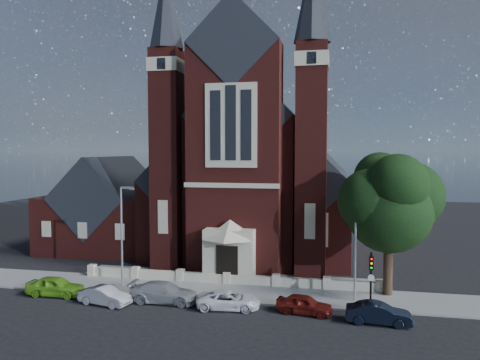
{
  "coord_description": "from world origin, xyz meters",
  "views": [
    {
      "loc": [
        8.45,
        -30.05,
        10.95
      ],
      "look_at": [
        -0.04,
        12.0,
        8.2
      ],
      "focal_mm": 35.0,
      "sensor_mm": 36.0,
      "label": 1
    }
  ],
  "objects_px": {
    "street_lamp_right": "(357,239)",
    "car_silver_b": "(164,292)",
    "parish_hall": "(111,212)",
    "car_white_suv": "(229,300)",
    "street_lamp_left": "(123,231)",
    "car_silver_a": "(105,296)",
    "church": "(259,174)",
    "car_dark_red": "(304,304)",
    "car_lime_van": "(55,286)",
    "car_navy": "(379,313)",
    "street_tree": "(391,204)",
    "traffic_signal": "(371,273)"
  },
  "relations": [
    {
      "from": "street_lamp_right",
      "to": "car_silver_b",
      "type": "distance_m",
      "value": 14.35
    },
    {
      "from": "parish_hall",
      "to": "car_white_suv",
      "type": "distance_m",
      "value": 24.71
    },
    {
      "from": "street_lamp_left",
      "to": "car_silver_a",
      "type": "height_order",
      "value": "street_lamp_left"
    },
    {
      "from": "church",
      "to": "car_dark_red",
      "type": "xyz_separation_m",
      "value": [
        6.6,
        -22.08,
        -7.54
      ]
    },
    {
      "from": "car_silver_b",
      "to": "car_white_suv",
      "type": "height_order",
      "value": "car_silver_b"
    },
    {
      "from": "street_lamp_left",
      "to": "car_white_suv",
      "type": "distance_m",
      "value": 10.63
    },
    {
      "from": "church",
      "to": "street_lamp_left",
      "type": "xyz_separation_m",
      "value": [
        -7.91,
        -18.94,
        -3.59
      ]
    },
    {
      "from": "church",
      "to": "street_lamp_left",
      "type": "bearing_deg",
      "value": -112.66
    },
    {
      "from": "church",
      "to": "car_silver_a",
      "type": "distance_m",
      "value": 25.34
    },
    {
      "from": "car_lime_van",
      "to": "car_navy",
      "type": "height_order",
      "value": "car_lime_van"
    },
    {
      "from": "car_silver_a",
      "to": "car_navy",
      "type": "distance_m",
      "value": 18.69
    },
    {
      "from": "street_lamp_left",
      "to": "street_lamp_right",
      "type": "bearing_deg",
      "value": 0.0
    },
    {
      "from": "car_silver_a",
      "to": "car_white_suv",
      "type": "xyz_separation_m",
      "value": [
        8.8,
        0.9,
        -0.03
      ]
    },
    {
      "from": "street_lamp_left",
      "to": "car_navy",
      "type": "distance_m",
      "value": 20.03
    },
    {
      "from": "street_lamp_right",
      "to": "car_dark_red",
      "type": "bearing_deg",
      "value": -138.03
    },
    {
      "from": "church",
      "to": "car_white_suv",
      "type": "bearing_deg",
      "value": -86.34
    },
    {
      "from": "car_dark_red",
      "to": "car_navy",
      "type": "height_order",
      "value": "car_navy"
    },
    {
      "from": "car_dark_red",
      "to": "parish_hall",
      "type": "bearing_deg",
      "value": 62.2
    },
    {
      "from": "street_lamp_left",
      "to": "car_silver_b",
      "type": "distance_m",
      "value": 6.54
    },
    {
      "from": "church",
      "to": "car_lime_van",
      "type": "distance_m",
      "value": 26.05
    },
    {
      "from": "street_tree",
      "to": "traffic_signal",
      "type": "bearing_deg",
      "value": -115.95
    },
    {
      "from": "street_tree",
      "to": "car_navy",
      "type": "height_order",
      "value": "street_tree"
    },
    {
      "from": "traffic_signal",
      "to": "car_white_suv",
      "type": "height_order",
      "value": "traffic_signal"
    },
    {
      "from": "street_lamp_left",
      "to": "car_navy",
      "type": "xyz_separation_m",
      "value": [
        19.22,
        -4.05,
        -3.93
      ]
    },
    {
      "from": "church",
      "to": "parish_hall",
      "type": "bearing_deg",
      "value": -162.84
    },
    {
      "from": "street_lamp_left",
      "to": "car_silver_b",
      "type": "height_order",
      "value": "street_lamp_left"
    },
    {
      "from": "church",
      "to": "traffic_signal",
      "type": "bearing_deg",
      "value": -61.8
    },
    {
      "from": "car_silver_b",
      "to": "car_dark_red",
      "type": "xyz_separation_m",
      "value": [
        10.04,
        -0.36,
        -0.09
      ]
    },
    {
      "from": "parish_hall",
      "to": "car_silver_a",
      "type": "distance_m",
      "value": 20.32
    },
    {
      "from": "street_lamp_right",
      "to": "car_silver_b",
      "type": "relative_size",
      "value": 1.62
    },
    {
      "from": "church",
      "to": "car_silver_b",
      "type": "distance_m",
      "value": 23.23
    },
    {
      "from": "traffic_signal",
      "to": "street_lamp_right",
      "type": "bearing_deg",
      "value": 120.01
    },
    {
      "from": "church",
      "to": "parish_hall",
      "type": "distance_m",
      "value": 17.26
    },
    {
      "from": "parish_hall",
      "to": "car_lime_van",
      "type": "height_order",
      "value": "parish_hall"
    },
    {
      "from": "street_lamp_right",
      "to": "car_white_suv",
      "type": "relative_size",
      "value": 1.84
    },
    {
      "from": "parish_hall",
      "to": "car_lime_van",
      "type": "distance_m",
      "value": 17.72
    },
    {
      "from": "street_lamp_right",
      "to": "car_silver_b",
      "type": "bearing_deg",
      "value": -168.37
    },
    {
      "from": "street_lamp_left",
      "to": "car_dark_red",
      "type": "bearing_deg",
      "value": -12.21
    },
    {
      "from": "car_silver_b",
      "to": "car_dark_red",
      "type": "height_order",
      "value": "car_silver_b"
    },
    {
      "from": "car_silver_a",
      "to": "car_dark_red",
      "type": "height_order",
      "value": "car_dark_red"
    },
    {
      "from": "car_dark_red",
      "to": "car_white_suv",
      "type": "bearing_deg",
      "value": 99.95
    },
    {
      "from": "parish_hall",
      "to": "traffic_signal",
      "type": "bearing_deg",
      "value": -29.98
    },
    {
      "from": "street_lamp_left",
      "to": "car_silver_a",
      "type": "xyz_separation_m",
      "value": [
        0.53,
        -4.09,
        -3.96
      ]
    },
    {
      "from": "car_white_suv",
      "to": "church",
      "type": "bearing_deg",
      "value": -2.3
    },
    {
      "from": "car_lime_van",
      "to": "street_lamp_left",
      "type": "bearing_deg",
      "value": -55.5
    },
    {
      "from": "street_tree",
      "to": "car_lime_van",
      "type": "bearing_deg",
      "value": -169.28
    },
    {
      "from": "street_lamp_right",
      "to": "car_silver_a",
      "type": "bearing_deg",
      "value": -166.83
    },
    {
      "from": "church",
      "to": "car_navy",
      "type": "height_order",
      "value": "church"
    },
    {
      "from": "street_lamp_left",
      "to": "car_silver_b",
      "type": "bearing_deg",
      "value": -31.92
    },
    {
      "from": "street_lamp_right",
      "to": "traffic_signal",
      "type": "relative_size",
      "value": 2.02
    }
  ]
}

